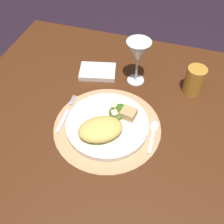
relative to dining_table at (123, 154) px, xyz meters
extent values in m
plane|color=black|center=(0.00, 0.00, -0.56)|extent=(6.00, 6.00, 0.00)
cube|color=#4D2712|center=(0.00, 0.00, 0.18)|extent=(1.14, 0.95, 0.02)
cylinder|color=#4B2413|center=(-0.49, 0.40, -0.19)|extent=(0.08, 0.08, 0.73)
cylinder|color=tan|center=(-0.05, -0.04, 0.20)|extent=(0.34, 0.34, 0.01)
cylinder|color=white|center=(-0.05, -0.04, 0.21)|extent=(0.26, 0.26, 0.02)
ellipsoid|color=#E2C55F|center=(-0.05, -0.08, 0.24)|extent=(0.16, 0.15, 0.04)
ellipsoid|color=#4C6119|center=(-0.03, 0.00, 0.23)|extent=(0.06, 0.06, 0.02)
ellipsoid|color=#4E6927|center=(-0.03, -0.01, 0.23)|extent=(0.06, 0.05, 0.02)
ellipsoid|color=#2F6219|center=(-0.03, 0.03, 0.23)|extent=(0.04, 0.04, 0.02)
ellipsoid|color=#327232|center=(-0.03, 0.02, 0.23)|extent=(0.03, 0.05, 0.01)
cube|color=beige|center=(-0.03, -0.01, 0.24)|extent=(0.03, 0.03, 0.01)
cube|color=beige|center=(-0.04, 0.02, 0.24)|extent=(0.02, 0.03, 0.01)
cube|color=tan|center=(0.01, 0.01, 0.23)|extent=(0.05, 0.05, 0.03)
cube|color=silver|center=(-0.19, -0.06, 0.20)|extent=(0.02, 0.09, 0.00)
cube|color=silver|center=(-0.20, 0.03, 0.20)|extent=(0.00, 0.05, 0.00)
cube|color=silver|center=(-0.19, 0.03, 0.20)|extent=(0.00, 0.05, 0.00)
cube|color=silver|center=(-0.19, 0.03, 0.20)|extent=(0.00, 0.05, 0.00)
cube|color=silver|center=(-0.19, 0.03, 0.20)|extent=(0.00, 0.05, 0.00)
cube|color=silver|center=(0.10, -0.05, 0.20)|extent=(0.01, 0.09, 0.00)
ellipsoid|color=silver|center=(0.09, 0.01, 0.20)|extent=(0.03, 0.05, 0.01)
cube|color=white|center=(-0.16, 0.20, 0.20)|extent=(0.15, 0.12, 0.02)
cylinder|color=silver|center=(-0.01, 0.20, 0.20)|extent=(0.06, 0.06, 0.00)
cylinder|color=silver|center=(-0.01, 0.20, 0.24)|extent=(0.01, 0.01, 0.09)
cone|color=silver|center=(-0.01, 0.20, 0.32)|extent=(0.08, 0.08, 0.08)
cylinder|color=#C68830|center=(0.19, 0.21, 0.24)|extent=(0.07, 0.07, 0.10)
camera|label=1|loc=(0.12, -0.52, 0.86)|focal=42.27mm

